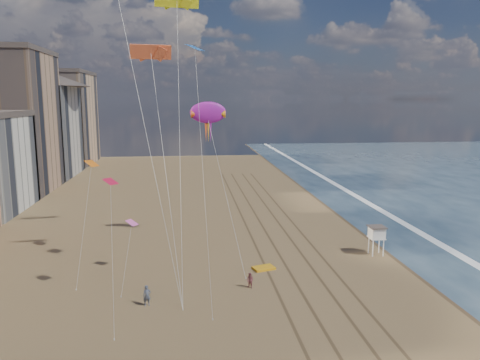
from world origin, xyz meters
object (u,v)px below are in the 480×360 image
object	(u,v)px
kite_flyer_b	(250,280)
kite_flyer_a	(147,296)
show_kite	(208,113)
lifeguard_stand	(377,233)
grounded_kite	(264,268)

from	to	relation	value
kite_flyer_b	kite_flyer_a	bearing A→B (deg)	-121.98
show_kite	kite_flyer_a	distance (m)	26.82
lifeguard_stand	show_kite	world-z (taller)	show_kite
lifeguard_stand	kite_flyer_b	distance (m)	18.91
kite_flyer_a	kite_flyer_b	size ratio (longest dim) A/B	1.22
kite_flyer_a	show_kite	bearing A→B (deg)	60.67
grounded_kite	kite_flyer_b	bearing A→B (deg)	-130.76
lifeguard_stand	kite_flyer_a	size ratio (longest dim) A/B	1.84
kite_flyer_a	kite_flyer_b	xyz separation A→B (m)	(10.06, 3.03, -0.17)
kite_flyer_a	grounded_kite	bearing A→B (deg)	22.59
grounded_kite	show_kite	xyz separation A→B (m)	(-5.54, 12.15, 17.03)
lifeguard_stand	kite_flyer_b	xyz separation A→B (m)	(-16.76, -8.51, -1.97)
kite_flyer_a	kite_flyer_b	bearing A→B (deg)	5.78
lifeguard_stand	show_kite	size ratio (longest dim) A/B	0.16
lifeguard_stand	kite_flyer_b	size ratio (longest dim) A/B	2.23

